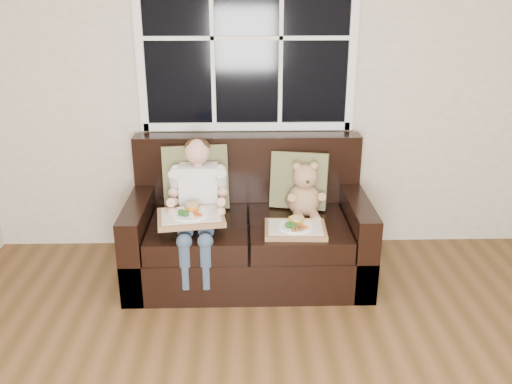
{
  "coord_description": "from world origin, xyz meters",
  "views": [
    {
      "loc": [
        -0.27,
        -1.6,
        1.99
      ],
      "look_at": [
        -0.18,
        1.85,
        0.69
      ],
      "focal_mm": 38.0,
      "sensor_mm": 36.0,
      "label": 1
    }
  ],
  "objects_px": {
    "child": "(198,195)",
    "tray_left": "(191,216)",
    "teddy_bear": "(304,194)",
    "loveseat": "(248,232)",
    "tray_right": "(295,228)"
  },
  "relations": [
    {
      "from": "loveseat",
      "to": "teddy_bear",
      "type": "distance_m",
      "value": 0.51
    },
    {
      "from": "child",
      "to": "tray_left",
      "type": "distance_m",
      "value": 0.2
    },
    {
      "from": "child",
      "to": "tray_right",
      "type": "xyz_separation_m",
      "value": [
        0.66,
        -0.19,
        -0.17
      ]
    },
    {
      "from": "child",
      "to": "teddy_bear",
      "type": "xyz_separation_m",
      "value": [
        0.75,
        0.11,
        -0.04
      ]
    },
    {
      "from": "teddy_bear",
      "to": "tray_right",
      "type": "bearing_deg",
      "value": -110.97
    },
    {
      "from": "tray_right",
      "to": "child",
      "type": "bearing_deg",
      "value": 166.74
    },
    {
      "from": "loveseat",
      "to": "tray_right",
      "type": "relative_size",
      "value": 4.02
    },
    {
      "from": "tray_right",
      "to": "loveseat",
      "type": "bearing_deg",
      "value": 138.1
    },
    {
      "from": "loveseat",
      "to": "tray_left",
      "type": "xyz_separation_m",
      "value": [
        -0.38,
        -0.31,
        0.27
      ]
    },
    {
      "from": "teddy_bear",
      "to": "tray_left",
      "type": "distance_m",
      "value": 0.84
    },
    {
      "from": "teddy_bear",
      "to": "tray_left",
      "type": "bearing_deg",
      "value": -163.54
    },
    {
      "from": "child",
      "to": "tray_left",
      "type": "bearing_deg",
      "value": -100.91
    },
    {
      "from": "tray_right",
      "to": "teddy_bear",
      "type": "bearing_deg",
      "value": 75.51
    },
    {
      "from": "child",
      "to": "tray_right",
      "type": "height_order",
      "value": "child"
    },
    {
      "from": "tray_left",
      "to": "tray_right",
      "type": "relative_size",
      "value": 1.14
    }
  ]
}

